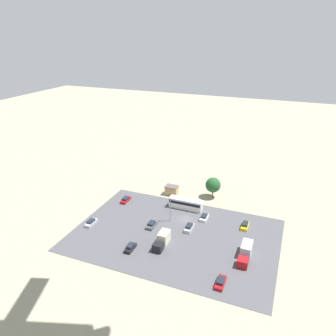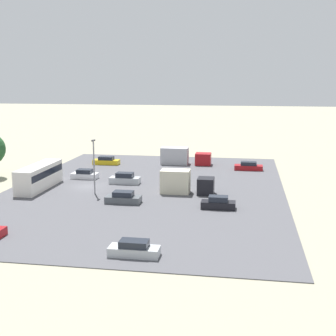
{
  "view_description": "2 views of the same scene",
  "coord_description": "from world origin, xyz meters",
  "px_view_note": "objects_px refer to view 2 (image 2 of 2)",
  "views": [
    {
      "loc": [
        -26.8,
        80.31,
        52.32
      ],
      "look_at": [
        -3.61,
        22.82,
        26.25
      ],
      "focal_mm": 35.0,
      "sensor_mm": 36.0,
      "label": 1
    },
    {
      "loc": [
        62.39,
        22.19,
        15.46
      ],
      "look_at": [
        1.71,
        12.07,
        3.51
      ],
      "focal_mm": 50.0,
      "sensor_mm": 36.0,
      "label": 2
    }
  ],
  "objects_px": {
    "bus": "(39,176)",
    "parked_car_2": "(85,175)",
    "parked_car_5": "(134,249)",
    "parked_car_3": "(106,161)",
    "parked_car_0": "(123,198)",
    "parked_car_1": "(218,203)",
    "parked_car_4": "(125,179)",
    "parked_truck_1": "(184,183)",
    "parked_car_6": "(248,166)",
    "parked_truck_0": "(183,157)"
  },
  "relations": [
    {
      "from": "bus",
      "to": "parked_car_2",
      "type": "relative_size",
      "value": 2.62
    },
    {
      "from": "parked_car_5",
      "to": "parked_car_3",
      "type": "bearing_deg",
      "value": 19.97
    },
    {
      "from": "parked_car_0",
      "to": "parked_car_1",
      "type": "distance_m",
      "value": 11.84
    },
    {
      "from": "parked_car_0",
      "to": "parked_car_3",
      "type": "xyz_separation_m",
      "value": [
        -25.06,
        -9.79,
        -0.02
      ]
    },
    {
      "from": "parked_car_3",
      "to": "parked_car_4",
      "type": "height_order",
      "value": "parked_car_4"
    },
    {
      "from": "parked_truck_1",
      "to": "parked_car_6",
      "type": "bearing_deg",
      "value": 154.01
    },
    {
      "from": "parked_car_1",
      "to": "parked_car_3",
      "type": "relative_size",
      "value": 0.87
    },
    {
      "from": "parked_car_0",
      "to": "parked_car_5",
      "type": "height_order",
      "value": "parked_car_0"
    },
    {
      "from": "parked_car_1",
      "to": "parked_car_3",
      "type": "height_order",
      "value": "parked_car_1"
    },
    {
      "from": "parked_car_0",
      "to": "parked_car_3",
      "type": "distance_m",
      "value": 26.9
    },
    {
      "from": "parked_car_3",
      "to": "parked_truck_0",
      "type": "height_order",
      "value": "parked_truck_0"
    },
    {
      "from": "parked_truck_0",
      "to": "parked_car_0",
      "type": "bearing_deg",
      "value": -7.79
    },
    {
      "from": "parked_car_0",
      "to": "parked_car_4",
      "type": "relative_size",
      "value": 0.99
    },
    {
      "from": "parked_car_2",
      "to": "parked_car_3",
      "type": "bearing_deg",
      "value": 1.01
    },
    {
      "from": "parked_car_4",
      "to": "parked_truck_0",
      "type": "relative_size",
      "value": 0.5
    },
    {
      "from": "parked_car_0",
      "to": "bus",
      "type": "bearing_deg",
      "value": -112.49
    },
    {
      "from": "parked_car_3",
      "to": "parked_car_4",
      "type": "xyz_separation_m",
      "value": [
        14.5,
        7.23,
        0.08
      ]
    },
    {
      "from": "parked_car_4",
      "to": "parked_truck_1",
      "type": "relative_size",
      "value": 0.62
    },
    {
      "from": "parked_truck_1",
      "to": "parked_truck_0",
      "type": "bearing_deg",
      "value": -171.86
    },
    {
      "from": "parked_car_2",
      "to": "parked_truck_1",
      "type": "bearing_deg",
      "value": -112.35
    },
    {
      "from": "parked_car_6",
      "to": "parked_truck_0",
      "type": "relative_size",
      "value": 0.53
    },
    {
      "from": "parked_car_2",
      "to": "parked_truck_1",
      "type": "distance_m",
      "value": 17.71
    },
    {
      "from": "parked_car_4",
      "to": "parked_truck_1",
      "type": "height_order",
      "value": "parked_truck_1"
    },
    {
      "from": "parked_truck_0",
      "to": "parked_car_6",
      "type": "bearing_deg",
      "value": 73.63
    },
    {
      "from": "bus",
      "to": "parked_truck_1",
      "type": "xyz_separation_m",
      "value": [
        -0.55,
        20.43,
        -0.35
      ]
    },
    {
      "from": "bus",
      "to": "parked_car_0",
      "type": "relative_size",
      "value": 2.42
    },
    {
      "from": "parked_car_6",
      "to": "parked_truck_0",
      "type": "xyz_separation_m",
      "value": [
        -3.43,
        -11.69,
        0.78
      ]
    },
    {
      "from": "parked_car_6",
      "to": "parked_truck_1",
      "type": "xyz_separation_m",
      "value": [
        17.77,
        -8.66,
        0.85
      ]
    },
    {
      "from": "parked_car_2",
      "to": "parked_truck_0",
      "type": "relative_size",
      "value": 0.45
    },
    {
      "from": "parked_car_6",
      "to": "parked_car_3",
      "type": "bearing_deg",
      "value": 87.54
    },
    {
      "from": "parked_car_3",
      "to": "parked_truck_1",
      "type": "bearing_deg",
      "value": -138.68
    },
    {
      "from": "parked_car_3",
      "to": "parked_car_4",
      "type": "distance_m",
      "value": 16.2
    },
    {
      "from": "parked_car_2",
      "to": "parked_car_4",
      "type": "xyz_separation_m",
      "value": [
        2.38,
        7.01,
        0.08
      ]
    },
    {
      "from": "parked_car_2",
      "to": "parked_car_5",
      "type": "height_order",
      "value": "parked_car_2"
    },
    {
      "from": "parked_car_0",
      "to": "parked_car_6",
      "type": "height_order",
      "value": "parked_car_0"
    },
    {
      "from": "parked_car_0",
      "to": "parked_car_6",
      "type": "distance_m",
      "value": 28.51
    },
    {
      "from": "parked_car_4",
      "to": "parked_car_2",
      "type": "bearing_deg",
      "value": 71.25
    },
    {
      "from": "bus",
      "to": "parked_truck_1",
      "type": "distance_m",
      "value": 20.44
    },
    {
      "from": "parked_car_3",
      "to": "parked_truck_1",
      "type": "relative_size",
      "value": 0.66
    },
    {
      "from": "parked_car_1",
      "to": "parked_truck_0",
      "type": "bearing_deg",
      "value": 16.08
    },
    {
      "from": "parked_car_3",
      "to": "parked_truck_1",
      "type": "height_order",
      "value": "parked_truck_1"
    },
    {
      "from": "bus",
      "to": "parked_car_2",
      "type": "xyz_separation_m",
      "value": [
        -7.28,
        4.07,
        -1.18
      ]
    },
    {
      "from": "parked_car_0",
      "to": "parked_car_5",
      "type": "bearing_deg",
      "value": 17.88
    },
    {
      "from": "parked_car_0",
      "to": "parked_truck_0",
      "type": "relative_size",
      "value": 0.49
    },
    {
      "from": "parked_car_0",
      "to": "parked_car_1",
      "type": "relative_size",
      "value": 1.08
    },
    {
      "from": "parked_car_3",
      "to": "parked_car_6",
      "type": "xyz_separation_m",
      "value": [
        1.08,
        25.23,
        -0.01
      ]
    },
    {
      "from": "parked_car_3",
      "to": "parked_truck_0",
      "type": "bearing_deg",
      "value": -80.14
    },
    {
      "from": "parked_car_2",
      "to": "parked_car_0",
      "type": "bearing_deg",
      "value": -143.48
    },
    {
      "from": "parked_car_2",
      "to": "parked_car_3",
      "type": "distance_m",
      "value": 12.12
    },
    {
      "from": "parked_car_1",
      "to": "parked_car_5",
      "type": "distance_m",
      "value": 17.52
    }
  ]
}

